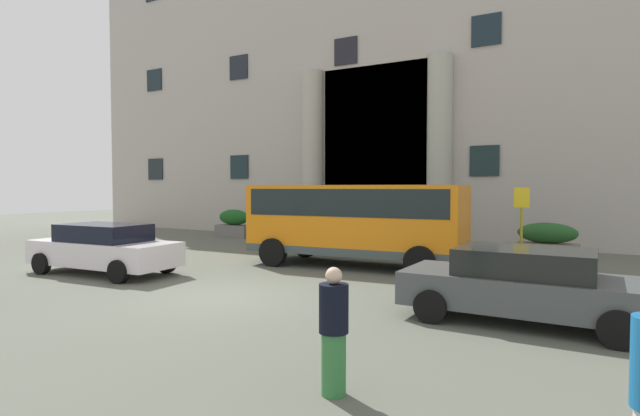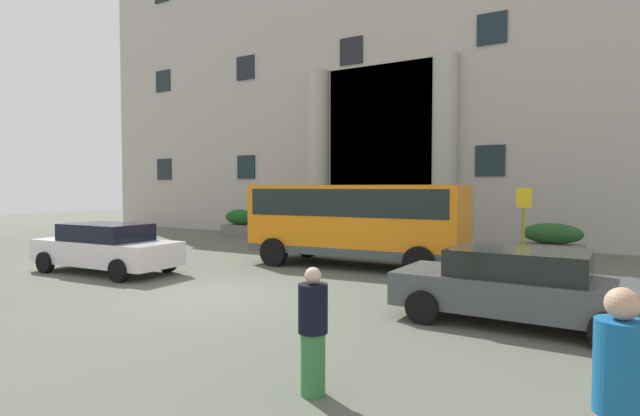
{
  "view_description": "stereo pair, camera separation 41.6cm",
  "coord_description": "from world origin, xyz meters",
  "px_view_note": "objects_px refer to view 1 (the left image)",
  "views": [
    {
      "loc": [
        7.5,
        -8.69,
        2.52
      ],
      "look_at": [
        0.23,
        4.2,
        1.9
      ],
      "focal_mm": 27.72,
      "sensor_mm": 36.0,
      "label": 1
    },
    {
      "loc": [
        7.86,
        -8.48,
        2.52
      ],
      "look_at": [
        0.23,
        4.2,
        1.9
      ],
      "focal_mm": 27.72,
      "sensor_mm": 36.0,
      "label": 2
    }
  ],
  "objects_px": {
    "bus_stop_sign": "(521,219)",
    "hedge_planter_entrance_left": "(234,224)",
    "parked_sedan_far": "(524,284)",
    "parked_compact_extra": "(104,248)",
    "pedestrian_woman_dark_dress": "(334,331)",
    "hedge_planter_entrance_right": "(547,242)",
    "motorcycle_near_kerb": "(528,278)",
    "orange_minibus": "(356,217)",
    "hedge_planter_east": "(299,226)"
  },
  "relations": [
    {
      "from": "bus_stop_sign",
      "to": "parked_sedan_far",
      "type": "distance_m",
      "value": 6.2
    },
    {
      "from": "hedge_planter_entrance_right",
      "to": "motorcycle_near_kerb",
      "type": "distance_m",
      "value": 6.87
    },
    {
      "from": "hedge_planter_entrance_left",
      "to": "parked_sedan_far",
      "type": "distance_m",
      "value": 17.62
    },
    {
      "from": "bus_stop_sign",
      "to": "orange_minibus",
      "type": "bearing_deg",
      "value": -160.21
    },
    {
      "from": "orange_minibus",
      "to": "parked_sedan_far",
      "type": "relative_size",
      "value": 1.57
    },
    {
      "from": "parked_sedan_far",
      "to": "pedestrian_woman_dark_dress",
      "type": "distance_m",
      "value": 4.85
    },
    {
      "from": "orange_minibus",
      "to": "hedge_planter_east",
      "type": "xyz_separation_m",
      "value": [
        -5.23,
        4.96,
        -0.81
      ]
    },
    {
      "from": "orange_minibus",
      "to": "parked_sedan_far",
      "type": "height_order",
      "value": "orange_minibus"
    },
    {
      "from": "motorcycle_near_kerb",
      "to": "orange_minibus",
      "type": "bearing_deg",
      "value": 161.7
    },
    {
      "from": "parked_compact_extra",
      "to": "parked_sedan_far",
      "type": "xyz_separation_m",
      "value": [
        11.36,
        0.42,
        -0.03
      ]
    },
    {
      "from": "pedestrian_woman_dark_dress",
      "to": "parked_compact_extra",
      "type": "bearing_deg",
      "value": 113.01
    },
    {
      "from": "hedge_planter_entrance_left",
      "to": "hedge_planter_entrance_right",
      "type": "relative_size",
      "value": 0.91
    },
    {
      "from": "hedge_planter_entrance_left",
      "to": "motorcycle_near_kerb",
      "type": "relative_size",
      "value": 0.94
    },
    {
      "from": "parked_compact_extra",
      "to": "hedge_planter_entrance_left",
      "type": "bearing_deg",
      "value": 105.32
    },
    {
      "from": "pedestrian_woman_dark_dress",
      "to": "orange_minibus",
      "type": "bearing_deg",
      "value": 69.8
    },
    {
      "from": "hedge_planter_east",
      "to": "hedge_planter_entrance_right",
      "type": "bearing_deg",
      "value": -1.28
    },
    {
      "from": "orange_minibus",
      "to": "parked_compact_extra",
      "type": "bearing_deg",
      "value": -144.23
    },
    {
      "from": "hedge_planter_entrance_left",
      "to": "parked_compact_extra",
      "type": "relative_size",
      "value": 0.4
    },
    {
      "from": "bus_stop_sign",
      "to": "hedge_planter_entrance_left",
      "type": "bearing_deg",
      "value": 165.76
    },
    {
      "from": "parked_sedan_far",
      "to": "parked_compact_extra",
      "type": "bearing_deg",
      "value": -177.24
    },
    {
      "from": "hedge_planter_east",
      "to": "parked_compact_extra",
      "type": "bearing_deg",
      "value": -93.45
    },
    {
      "from": "bus_stop_sign",
      "to": "hedge_planter_entrance_left",
      "type": "distance_m",
      "value": 14.39
    },
    {
      "from": "hedge_planter_entrance_right",
      "to": "pedestrian_woman_dark_dress",
      "type": "distance_m",
      "value": 13.76
    },
    {
      "from": "bus_stop_sign",
      "to": "hedge_planter_entrance_right",
      "type": "distance_m",
      "value": 3.22
    },
    {
      "from": "bus_stop_sign",
      "to": "hedge_planter_east",
      "type": "relative_size",
      "value": 1.43
    },
    {
      "from": "parked_sedan_far",
      "to": "motorcycle_near_kerb",
      "type": "height_order",
      "value": "parked_sedan_far"
    },
    {
      "from": "orange_minibus",
      "to": "bus_stop_sign",
      "type": "bearing_deg",
      "value": 15.92
    },
    {
      "from": "hedge_planter_entrance_right",
      "to": "pedestrian_woman_dark_dress",
      "type": "relative_size",
      "value": 1.31
    },
    {
      "from": "parked_compact_extra",
      "to": "pedestrian_woman_dark_dress",
      "type": "relative_size",
      "value": 2.99
    },
    {
      "from": "hedge_planter_entrance_right",
      "to": "hedge_planter_east",
      "type": "distance_m",
      "value": 10.41
    },
    {
      "from": "orange_minibus",
      "to": "parked_compact_extra",
      "type": "height_order",
      "value": "orange_minibus"
    },
    {
      "from": "parked_sedan_far",
      "to": "hedge_planter_entrance_right",
      "type": "bearing_deg",
      "value": 92.89
    },
    {
      "from": "orange_minibus",
      "to": "parked_sedan_far",
      "type": "distance_m",
      "value": 7.12
    },
    {
      "from": "bus_stop_sign",
      "to": "hedge_planter_entrance_right",
      "type": "bearing_deg",
      "value": 81.16
    },
    {
      "from": "orange_minibus",
      "to": "hedge_planter_entrance_right",
      "type": "height_order",
      "value": "orange_minibus"
    },
    {
      "from": "motorcycle_near_kerb",
      "to": "pedestrian_woman_dark_dress",
      "type": "distance_m",
      "value": 6.99
    },
    {
      "from": "orange_minibus",
      "to": "motorcycle_near_kerb",
      "type": "relative_size",
      "value": 3.47
    },
    {
      "from": "hedge_planter_entrance_right",
      "to": "pedestrian_woman_dark_dress",
      "type": "xyz_separation_m",
      "value": [
        -1.23,
        -13.71,
        0.16
      ]
    },
    {
      "from": "parked_sedan_far",
      "to": "motorcycle_near_kerb",
      "type": "relative_size",
      "value": 2.22
    },
    {
      "from": "bus_stop_sign",
      "to": "hedge_planter_east",
      "type": "distance_m",
      "value": 10.49
    },
    {
      "from": "pedestrian_woman_dark_dress",
      "to": "motorcycle_near_kerb",
      "type": "bearing_deg",
      "value": 34.52
    },
    {
      "from": "parked_compact_extra",
      "to": "motorcycle_near_kerb",
      "type": "relative_size",
      "value": 2.35
    },
    {
      "from": "hedge_planter_entrance_right",
      "to": "hedge_planter_east",
      "type": "xyz_separation_m",
      "value": [
        -10.4,
        0.23,
        0.14
      ]
    },
    {
      "from": "hedge_planter_east",
      "to": "motorcycle_near_kerb",
      "type": "distance_m",
      "value": 12.74
    },
    {
      "from": "bus_stop_sign",
      "to": "motorcycle_near_kerb",
      "type": "relative_size",
      "value": 1.26
    },
    {
      "from": "parked_compact_extra",
      "to": "pedestrian_woman_dark_dress",
      "type": "bearing_deg",
      "value": -26.45
    },
    {
      "from": "hedge_planter_entrance_left",
      "to": "bus_stop_sign",
      "type": "bearing_deg",
      "value": -14.24
    },
    {
      "from": "bus_stop_sign",
      "to": "parked_sedan_far",
      "type": "bearing_deg",
      "value": -82.2
    },
    {
      "from": "parked_compact_extra",
      "to": "parked_sedan_far",
      "type": "distance_m",
      "value": 11.36
    },
    {
      "from": "hedge_planter_entrance_left",
      "to": "hedge_planter_entrance_right",
      "type": "height_order",
      "value": "hedge_planter_entrance_left"
    }
  ]
}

